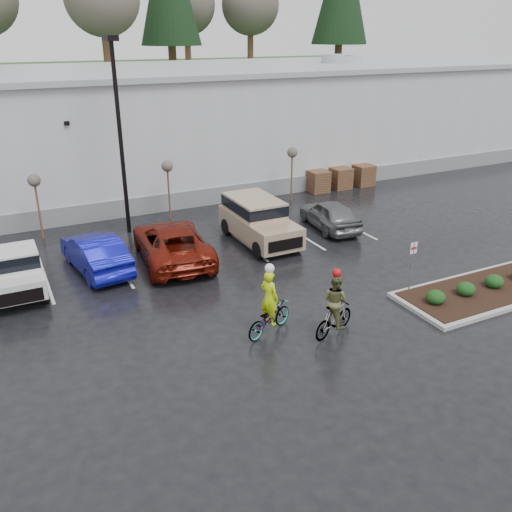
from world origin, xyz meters
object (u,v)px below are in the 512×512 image
lamppost (118,117)px  cyclist_olive (334,311)px  pallet_stack_b (340,178)px  suv_tan (260,222)px  pallet_stack_a (318,181)px  sapling_west (35,184)px  car_grey (330,214)px  pickup_white (11,265)px  car_blue (95,253)px  car_red (172,242)px  cyclist_hivis (269,312)px  sapling_east (292,156)px  fire_lane_sign (412,262)px  sapling_mid (167,169)px  pallet_stack_c (363,175)px

lamppost → cyclist_olive: size_ratio=3.84×
pallet_stack_b → cyclist_olive: (-10.62, -14.91, 0.20)m
pallet_stack_b → suv_tan: 10.91m
suv_tan → pallet_stack_a: bearing=40.5°
lamppost → sapling_west: lamppost is taller
suv_tan → cyclist_olive: cyclist_olive is taller
car_grey → pallet_stack_b: bearing=-122.0°
pickup_white → car_blue: (3.25, 0.33, -0.19)m
lamppost → pickup_white: bearing=-142.3°
cyclist_olive → car_red: bearing=-1.0°
cyclist_olive → cyclist_hivis: bearing=41.3°
sapling_east → cyclist_hivis: sapling_east is taller
sapling_east → car_blue: size_ratio=0.67×
suv_tan → pallet_stack_b: bearing=34.7°
pallet_stack_a → car_blue: bearing=-157.9°
car_blue → suv_tan: suv_tan is taller
pickup_white → car_blue: bearing=5.7°
fire_lane_sign → pickup_white: (-13.47, 7.43, -0.43)m
sapling_west → suv_tan: bearing=-29.4°
sapling_mid → fire_lane_sign: sapling_mid is taller
lamppost → car_red: bearing=-79.6°
car_blue → car_red: (3.24, -0.40, 0.04)m
sapling_west → fire_lane_sign: size_ratio=1.45×
pallet_stack_c → car_blue: car_blue is taller
pallet_stack_b → cyclist_hivis: 18.65m
pallet_stack_c → sapling_mid: bearing=-175.8°
sapling_east → cyclist_olive: 15.43m
car_grey → cyclist_hivis: size_ratio=1.74×
fire_lane_sign → suv_tan: fire_lane_sign is taller
car_blue → cyclist_hivis: 8.83m
sapling_east → car_blue: 13.54m
sapling_east → car_grey: (-0.66, -5.05, -1.98)m
sapling_mid → pallet_stack_a: 10.26m
sapling_mid → pallet_stack_c: (13.50, 1.00, -2.05)m
sapling_east → suv_tan: (-4.76, -5.21, -1.70)m
sapling_west → pallet_stack_b: sapling_west is taller
fire_lane_sign → car_red: bearing=133.5°
fire_lane_sign → cyclist_hivis: 6.13m
sapling_east → pickup_white: (-15.67, -5.37, -1.75)m
sapling_west → sapling_mid: bearing=0.0°
pallet_stack_b → car_red: bearing=-154.3°
fire_lane_sign → suv_tan: bearing=108.6°
car_grey → pallet_stack_c: bearing=-131.0°
lamppost → car_grey: bearing=-23.5°
sapling_mid → pallet_stack_a: size_ratio=2.37×
fire_lane_sign → car_red: 10.15m
sapling_east → cyclist_olive: size_ratio=1.33×
pallet_stack_b → car_blue: 17.68m
car_red → suv_tan: size_ratio=1.18×
lamppost → car_red: (0.82, -4.45, -4.85)m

